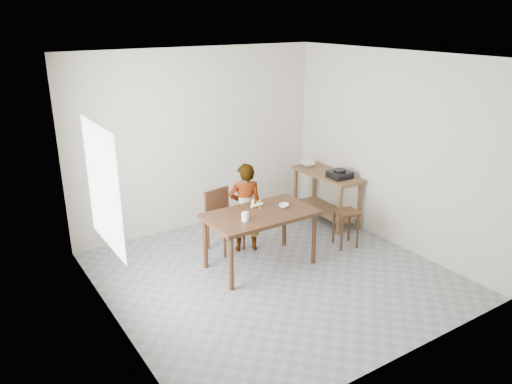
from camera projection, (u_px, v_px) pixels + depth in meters
floor at (273, 276)px, 6.37m from camera, size 4.00×4.00×0.04m
ceiling at (276, 54)px, 5.44m from camera, size 4.00×4.00×0.04m
wall_back at (197, 140)px, 7.50m from camera, size 4.00×0.04×2.70m
wall_front at (408, 234)px, 4.32m from camera, size 4.00×0.04×2.70m
wall_left at (105, 208)px, 4.87m from camera, size 0.04×4.00×2.70m
wall_right at (393, 150)px, 6.95m from camera, size 0.04×4.00×2.70m
window_pane at (103, 187)px, 5.00m from camera, size 0.02×1.10×1.30m
dining_table at (260, 239)px, 6.48m from camera, size 1.40×0.80×0.75m
prep_counter at (326, 197)px, 7.90m from camera, size 0.50×1.20×0.80m
child at (245, 208)px, 6.83m from camera, size 0.54×0.45×1.26m
dining_chair at (226, 221)px, 6.90m from camera, size 0.48×0.48×0.85m
stool at (346, 228)px, 7.07m from camera, size 0.37×0.37×0.53m
glass_tumbler at (245, 216)px, 6.09m from camera, size 0.11×0.11×0.11m
small_bowl at (284, 206)px, 6.52m from camera, size 0.14×0.14×0.04m
banana at (257, 205)px, 6.52m from camera, size 0.21×0.16×0.07m
serving_bowl at (308, 164)px, 8.09m from camera, size 0.30×0.30×0.06m
gas_burner at (340, 174)px, 7.52m from camera, size 0.32×0.32×0.10m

